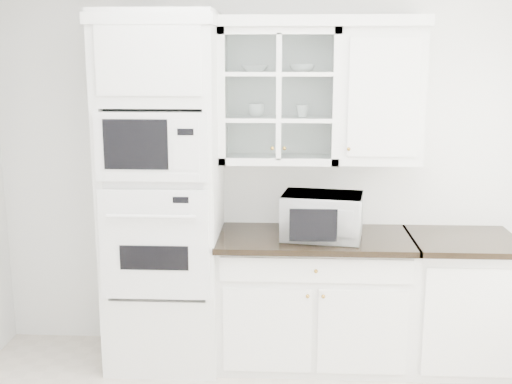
{
  "coord_description": "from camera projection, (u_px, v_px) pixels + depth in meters",
  "views": [
    {
      "loc": [
        0.09,
        -2.78,
        2.12
      ],
      "look_at": [
        -0.1,
        1.05,
        1.3
      ],
      "focal_mm": 45.0,
      "sensor_mm": 36.0,
      "label": 1
    }
  ],
  "objects": [
    {
      "name": "room_shell",
      "position": [
        270.0,
        125.0,
        3.21
      ],
      "size": [
        4.0,
        3.5,
        2.7
      ],
      "color": "white",
      "rests_on": "ground"
    },
    {
      "name": "oven_column",
      "position": [
        163.0,
        194.0,
        4.34
      ],
      "size": [
        0.76,
        0.68,
        2.4
      ],
      "color": "white",
      "rests_on": "ground"
    },
    {
      "name": "base_cabinet_run",
      "position": [
        313.0,
        298.0,
        4.47
      ],
      "size": [
        1.32,
        0.67,
        0.92
      ],
      "color": "white",
      "rests_on": "ground"
    },
    {
      "name": "extra_base_cabinet",
      "position": [
        458.0,
        301.0,
        4.42
      ],
      "size": [
        0.72,
        0.67,
        0.92
      ],
      "color": "white",
      "rests_on": "ground"
    },
    {
      "name": "upper_cabinet_glass",
      "position": [
        279.0,
        96.0,
        4.32
      ],
      "size": [
        0.8,
        0.33,
        0.9
      ],
      "color": "white",
      "rests_on": "room_shell"
    },
    {
      "name": "upper_cabinet_solid",
      "position": [
        380.0,
        96.0,
        4.29
      ],
      "size": [
        0.55,
        0.33,
        0.9
      ],
      "primitive_type": "cube",
      "color": "white",
      "rests_on": "room_shell"
    },
    {
      "name": "crown_molding",
      "position": [
        264.0,
        22.0,
        4.2
      ],
      "size": [
        2.14,
        0.38,
        0.07
      ],
      "primitive_type": "cube",
      "color": "white",
      "rests_on": "room_shell"
    },
    {
      "name": "countertop_microwave",
      "position": [
        322.0,
        215.0,
        4.28
      ],
      "size": [
        0.58,
        0.51,
        0.3
      ],
      "primitive_type": "imported",
      "rotation": [
        0.0,
        0.0,
        2.98
      ],
      "color": "white",
      "rests_on": "base_cabinet_run"
    },
    {
      "name": "bowl_a",
      "position": [
        254.0,
        68.0,
        4.3
      ],
      "size": [
        0.21,
        0.21,
        0.05
      ],
      "primitive_type": "imported",
      "rotation": [
        0.0,
        0.0,
        0.13
      ],
      "color": "white",
      "rests_on": "upper_cabinet_glass"
    },
    {
      "name": "bowl_b",
      "position": [
        302.0,
        68.0,
        4.27
      ],
      "size": [
        0.17,
        0.17,
        0.05
      ],
      "primitive_type": "imported",
      "rotation": [
        0.0,
        0.0,
        0.02
      ],
      "color": "white",
      "rests_on": "upper_cabinet_glass"
    },
    {
      "name": "cup_a",
      "position": [
        256.0,
        110.0,
        4.34
      ],
      "size": [
        0.13,
        0.13,
        0.09
      ],
      "primitive_type": "imported",
      "rotation": [
        0.0,
        0.0,
        -0.2
      ],
      "color": "white",
      "rests_on": "upper_cabinet_glass"
    },
    {
      "name": "cup_b",
      "position": [
        302.0,
        111.0,
        4.34
      ],
      "size": [
        0.1,
        0.1,
        0.08
      ],
      "primitive_type": "imported",
      "rotation": [
        0.0,
        0.0,
        -0.1
      ],
      "color": "white",
      "rests_on": "upper_cabinet_glass"
    }
  ]
}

